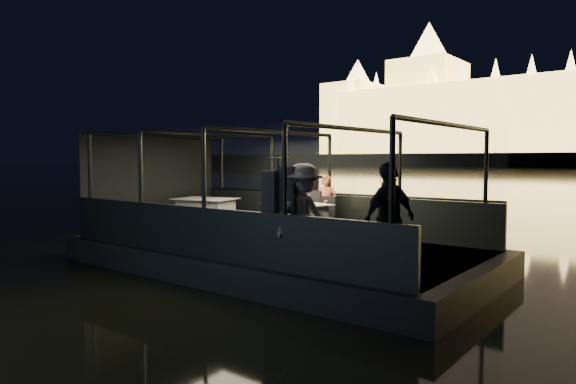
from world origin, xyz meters
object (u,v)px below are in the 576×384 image
Objects in this scene: coat_stand at (278,212)px; passenger_dark at (389,220)px; passenger_stripe at (303,215)px; dining_table_central at (297,220)px; person_man_maroon at (308,201)px; wine_bottle at (275,196)px; person_woman_coral at (326,203)px; chair_port_right at (323,217)px; dining_table_aft at (206,213)px; chair_port_left at (308,216)px.

coat_stand is 1.81m from passenger_dark.
coat_stand is 1.07× the size of passenger_stripe.
passenger_stripe reaches higher than dining_table_central.
person_man_maroon reaches higher than wine_bottle.
coat_stand is at bearing -90.23° from person_woman_coral.
person_man_maroon reaches higher than chair_port_right.
chair_port_right is 4.05m from passenger_dark.
passenger_dark is at bearing -18.38° from dining_table_aft.
coat_stand reaches higher than chair_port_left.
wine_bottle is at bearing 60.63° from passenger_stripe.
passenger_stripe is at bearing -43.05° from chair_port_left.
dining_table_central is 0.85× the size of passenger_dark.
wine_bottle reaches higher than dining_table_central.
person_woman_coral is 1.02× the size of person_man_maroon.
person_woman_coral is (-0.10, 0.27, 0.30)m from chair_port_right.
passenger_stripe is (4.67, -2.24, 0.47)m from dining_table_aft.
person_man_maroon is at bearing 47.54° from passenger_stripe.
dining_table_aft is 0.86× the size of passenger_stripe.
person_man_maroon is (-0.20, 0.27, 0.30)m from chair_port_left.
wine_bottle is at bearing 130.48° from coat_stand.
chair_port_right is at bearing 41.58° from passenger_stripe.
wine_bottle reaches higher than chair_port_left.
person_man_maroon reaches higher than dining_table_central.
chair_port_left is 3.56m from coat_stand.
chair_port_left is 0.56× the size of coat_stand.
person_woman_coral is (0.30, 0.72, 0.36)m from dining_table_central.
passenger_dark is at bearing -20.85° from person_man_maroon.
passenger_stripe reaches higher than person_woman_coral.
dining_table_central is at bearing 51.87° from passenger_stripe.
passenger_stripe reaches higher than dining_table_aft.
dining_table_aft is 2.33m from wine_bottle.
coat_stand reaches higher than dining_table_central.
person_man_maroon reaches higher than chair_port_left.
dining_table_aft is 5.20m from passenger_stripe.
passenger_stripe is at bearing 31.79° from coat_stand.
person_woman_coral is 5.21× the size of wine_bottle.
chair_port_left is at bearing 175.87° from chair_port_right.
chair_port_right is (3.09, 0.68, 0.06)m from dining_table_aft.
dining_table_aft is at bearing -175.20° from dining_table_central.
person_man_maroon is (-0.51, 0.00, 0.00)m from person_woman_coral.
person_woman_coral is at bearing 17.53° from dining_table_aft.
passenger_dark reaches higher than person_man_maroon.
dining_table_aft is 1.44× the size of chair_port_left.
person_woman_coral reaches higher than chair_port_left.
dining_table_central is 0.86× the size of passenger_stripe.
person_woman_coral is at bearing 67.24° from dining_table_central.
person_woman_coral is 0.81× the size of passenger_dark.
wine_bottle is at bearing -83.75° from person_man_maroon.
person_man_maroon is 3.86m from passenger_stripe.
coat_stand is at bearing 134.91° from passenger_stripe.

